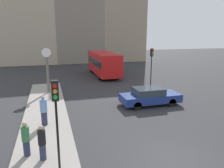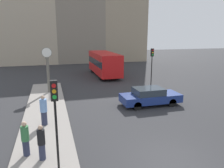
{
  "view_description": "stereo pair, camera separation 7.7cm",
  "coord_description": "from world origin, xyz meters",
  "views": [
    {
      "loc": [
        -4.79,
        -7.37,
        5.4
      ],
      "look_at": [
        -0.86,
        6.23,
        2.1
      ],
      "focal_mm": 35.0,
      "sensor_mm": 36.0,
      "label": 1
    },
    {
      "loc": [
        -4.72,
        -7.39,
        5.4
      ],
      "look_at": [
        -0.86,
        6.23,
        2.1
      ],
      "focal_mm": 35.0,
      "sensor_mm": 36.0,
      "label": 2
    }
  ],
  "objects": [
    {
      "name": "traffic_light_far",
      "position": [
        4.66,
        11.67,
        2.85
      ],
      "size": [
        0.26,
        0.24,
        4.0
      ],
      "color": "black",
      "rests_on": "ground_plane"
    },
    {
      "name": "bus_distant",
      "position": [
        1.98,
        20.03,
        1.68
      ],
      "size": [
        2.54,
        8.48,
        2.95
      ],
      "color": "red",
      "rests_on": "ground_plane"
    },
    {
      "name": "pedestrian_blue_stripe",
      "position": [
        -5.28,
        5.29,
        1.01
      ],
      "size": [
        0.4,
        0.4,
        1.79
      ],
      "color": "#2D334C",
      "rests_on": "sidewalk_corner"
    },
    {
      "name": "street_clock",
      "position": [
        -4.99,
        12.9,
        2.26
      ],
      "size": [
        0.9,
        0.33,
        4.07
      ],
      "color": "#666056",
      "rests_on": "sidewalk_corner"
    },
    {
      "name": "pedestrian_black_jacket",
      "position": [
        -5.3,
        1.51,
        0.9
      ],
      "size": [
        0.32,
        0.32,
        1.57
      ],
      "color": "#2D334C",
      "rests_on": "sidewalk_corner"
    },
    {
      "name": "traffic_light_near",
      "position": [
        -4.66,
        0.53,
        2.73
      ],
      "size": [
        0.26,
        0.24,
        3.63
      ],
      "color": "black",
      "rests_on": "sidewalk_corner"
    },
    {
      "name": "sedan_car",
      "position": [
        2.47,
        7.29,
        0.68
      ],
      "size": [
        4.55,
        1.86,
        1.35
      ],
      "color": "navy",
      "rests_on": "ground_plane"
    },
    {
      "name": "pedestrian_green_hoodie",
      "position": [
        -5.99,
        2.04,
        0.91
      ],
      "size": [
        0.34,
        0.34,
        1.59
      ],
      "color": "#2D334C",
      "rests_on": "sidewalk_corner"
    },
    {
      "name": "ground_plane",
      "position": [
        0.0,
        0.0,
        0.0
      ],
      "size": [
        120.0,
        120.0,
        0.0
      ],
      "primitive_type": "plane",
      "color": "#2D2D30"
    },
    {
      "name": "sidewalk_corner",
      "position": [
        -5.24,
        7.27,
        0.06
      ],
      "size": [
        2.82,
        18.53,
        0.12
      ],
      "primitive_type": "cube",
      "color": "gray",
      "rests_on": "ground_plane"
    },
    {
      "name": "building_row",
      "position": [
        0.6,
        34.47,
        8.87
      ],
      "size": [
        27.05,
        5.0,
        19.66
      ],
      "color": "#B7A88E",
      "rests_on": "ground_plane"
    }
  ]
}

